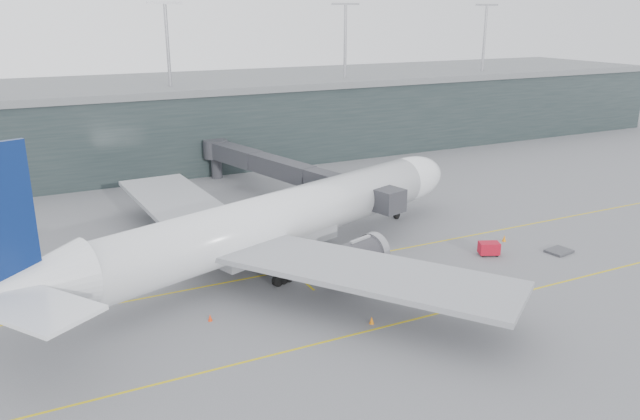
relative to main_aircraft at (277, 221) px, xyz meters
name	(u,v)px	position (x,y,z in m)	size (l,w,h in m)	color
ground	(237,265)	(-4.50, 1.36, -5.14)	(320.00, 320.00, 0.00)	#5B5A5F
taxiline_a	(249,278)	(-4.50, -2.64, -5.13)	(160.00, 0.25, 0.02)	gold
taxiline_b	(313,345)	(-4.50, -18.64, -5.13)	(160.00, 0.25, 0.02)	gold
taxiline_lead_main	(224,212)	(0.50, 21.36, -5.13)	(0.25, 60.00, 0.02)	gold
terminal	(135,123)	(-4.51, 59.35, 2.48)	(240.00, 36.00, 29.00)	#1D2728
main_aircraft	(277,221)	(0.00, 0.00, 0.00)	(63.33, 58.40, 18.30)	silver
jet_bridge	(283,166)	(11.27, 24.60, -0.12)	(14.08, 44.76, 6.70)	#2F2F34
gse_cart	(489,248)	(23.47, -9.01, -4.24)	(2.77, 2.32, 1.61)	#A50B1D
baggage_dolly	(559,251)	(31.70, -12.11, -4.96)	(2.91, 2.33, 0.29)	#39393E
uld_a	(182,236)	(-8.42, 10.78, -4.04)	(2.75, 2.45, 2.09)	#38373C
uld_b	(197,227)	(-5.61, 13.96, -4.17)	(2.34, 2.05, 1.84)	#38373C
uld_c	(217,228)	(-3.45, 12.02, -4.11)	(2.33, 1.95, 1.96)	#38373C
cone_nose	(504,238)	(28.42, -6.22, -4.73)	(0.51, 0.51, 0.80)	orange
cone_wing_stbd	(372,320)	(2.11, -17.58, -4.77)	(0.46, 0.46, 0.73)	orange
cone_wing_port	(280,224)	(5.34, 11.90, -4.79)	(0.44, 0.44, 0.70)	orange
cone_tail	(210,318)	(-11.20, -10.34, -4.80)	(0.43, 0.43, 0.68)	red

